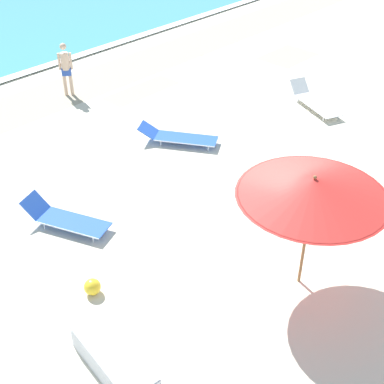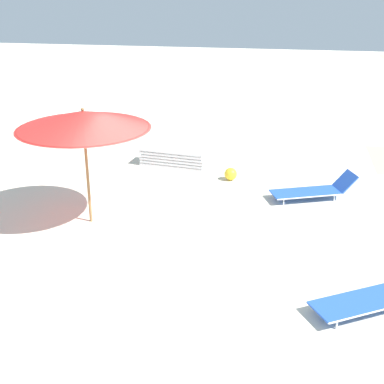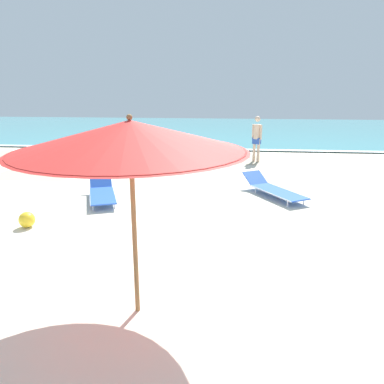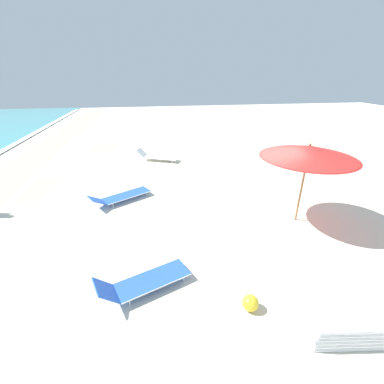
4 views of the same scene
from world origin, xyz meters
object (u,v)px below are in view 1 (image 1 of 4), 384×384
object	(u,v)px
beach_umbrella	(313,188)
lounger_stack	(114,361)
sun_lounger_under_umbrella	(314,101)
sun_lounger_near_water_left	(178,137)
beachgoer_wading_adult	(66,66)
beach_ball	(92,287)
sun_lounger_beside_umbrella	(65,219)

from	to	relation	value
beach_umbrella	lounger_stack	bearing A→B (deg)	165.24
sun_lounger_under_umbrella	sun_lounger_near_water_left	world-z (taller)	sun_lounger_under_umbrella
sun_lounger_near_water_left	beachgoer_wading_adult	xyz separation A→B (m)	(-0.20, 4.90, 0.80)
beach_umbrella	beachgoer_wading_adult	world-z (taller)	beach_umbrella
lounger_stack	sun_lounger_under_umbrella	xyz separation A→B (m)	(10.75, 3.10, -0.03)
sun_lounger_under_umbrella	sun_lounger_near_water_left	distance (m)	4.84
lounger_stack	beachgoer_wading_adult	distance (m)	11.25
sun_lounger_under_umbrella	sun_lounger_near_water_left	xyz separation A→B (m)	(-4.60, 1.51, -0.01)
beach_umbrella	sun_lounger_near_water_left	distance (m)	6.41
sun_lounger_near_water_left	beach_ball	size ratio (longest dim) A/B	6.71
sun_lounger_beside_umbrella	sun_lounger_near_water_left	xyz separation A→B (m)	(4.43, 0.83, -0.01)
sun_lounger_under_umbrella	beach_umbrella	bearing A→B (deg)	-125.51
sun_lounger_near_water_left	beachgoer_wading_adult	world-z (taller)	beachgoer_wading_adult
sun_lounger_beside_umbrella	beachgoer_wading_adult	distance (m)	7.17
sun_lounger_under_umbrella	beachgoer_wading_adult	bearing A→B (deg)	150.30
lounger_stack	beachgoer_wading_adult	world-z (taller)	beachgoer_wading_adult
sun_lounger_under_umbrella	beachgoer_wading_adult	size ratio (longest dim) A/B	1.28
beach_umbrella	beachgoer_wading_adult	size ratio (longest dim) A/B	1.55
sun_lounger_under_umbrella	sun_lounger_beside_umbrella	xyz separation A→B (m)	(-9.03, 0.68, 0.00)
sun_lounger_near_water_left	beach_ball	world-z (taller)	sun_lounger_near_water_left
sun_lounger_beside_umbrella	beach_umbrella	bearing A→B (deg)	-87.39
beach_umbrella	beachgoer_wading_adult	xyz separation A→B (m)	(2.07, 10.54, -1.25)
beach_umbrella	beachgoer_wading_adult	bearing A→B (deg)	78.87
beach_umbrella	sun_lounger_under_umbrella	size ratio (longest dim) A/B	1.21
sun_lounger_beside_umbrella	beachgoer_wading_adult	xyz separation A→B (m)	(4.23, 5.73, 0.78)
sun_lounger_under_umbrella	beach_ball	world-z (taller)	sun_lounger_under_umbrella
lounger_stack	sun_lounger_under_umbrella	size ratio (longest dim) A/B	0.86
sun_lounger_near_water_left	sun_lounger_beside_umbrella	bearing A→B (deg)	159.53
beach_umbrella	beach_ball	size ratio (longest dim) A/B	8.32
lounger_stack	sun_lounger_under_umbrella	world-z (taller)	sun_lounger_under_umbrella
beach_ball	lounger_stack	bearing A→B (deg)	-116.77
beach_ball	beach_umbrella	bearing A→B (deg)	-41.77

